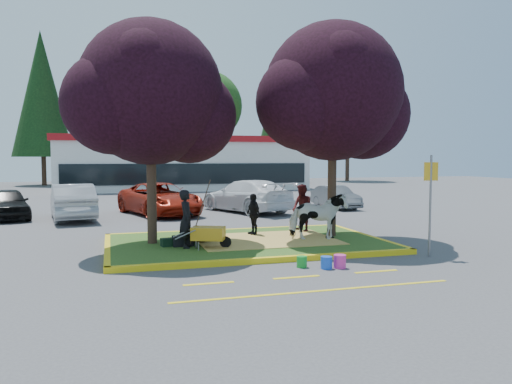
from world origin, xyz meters
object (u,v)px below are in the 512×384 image
object	(u,v)px
sign_post	(431,193)
bucket_green	(302,262)
wheelbarrow	(209,234)
cow	(318,216)
car_black	(7,204)
car_silver	(72,202)
bucket_pink	(340,261)
handler	(186,219)
bucket_blue	(326,263)
calf	(197,235)

from	to	relation	value
sign_post	bucket_green	bearing A→B (deg)	-165.13
wheelbarrow	sign_post	world-z (taller)	sign_post
cow	bucket_green	distance (m)	3.32
bucket_green	car_black	distance (m)	15.29
car_black	car_silver	size ratio (longest dim) A/B	0.84
wheelbarrow	bucket_pink	size ratio (longest dim) A/B	4.92
cow	wheelbarrow	world-z (taller)	cow
cow	car_black	world-z (taller)	cow
sign_post	car_silver	xyz separation A→B (m)	(-9.84, 11.22, -0.94)
cow	handler	world-z (taller)	handler
bucket_blue	car_black	world-z (taller)	car_black
handler	bucket_green	xyz separation A→B (m)	(2.43, -2.65, -0.83)
cow	car_silver	xyz separation A→B (m)	(-7.65, 8.70, -0.10)
wheelbarrow	bucket_pink	bearing A→B (deg)	-21.37
calf	bucket_blue	size ratio (longest dim) A/B	3.46
handler	wheelbarrow	distance (m)	0.77
bucket_green	wheelbarrow	bearing A→B (deg)	128.84
handler	wheelbarrow	size ratio (longest dim) A/B	1.02
cow	bucket_blue	xyz separation A→B (m)	(-1.11, -3.11, -0.73)
handler	bucket_green	bearing A→B (deg)	-128.44
handler	wheelbarrow	world-z (taller)	handler
handler	bucket_pink	size ratio (longest dim) A/B	5.01
bucket_blue	sign_post	bearing A→B (deg)	10.15
cow	handler	bearing A→B (deg)	104.16
handler	car_black	bearing A→B (deg)	41.68
handler	bucket_green	distance (m)	3.69
cow	calf	bearing A→B (deg)	92.47
cow	bucket_blue	world-z (taller)	cow
wheelbarrow	car_black	distance (m)	12.32
cow	wheelbarrow	distance (m)	3.53
calf	sign_post	world-z (taller)	sign_post
bucket_pink	car_black	xyz separation A→B (m)	(-9.61, 12.86, 0.51)
wheelbarrow	bucket_green	xyz separation A→B (m)	(1.86, -2.31, -0.43)
bucket_pink	wheelbarrow	bearing A→B (deg)	135.73
sign_post	car_black	distance (m)	17.58
sign_post	bucket_pink	bearing A→B (deg)	-157.57
car_silver	calf	bearing A→B (deg)	108.42
car_silver	wheelbarrow	bearing A→B (deg)	106.33
cow	bucket_pink	bearing A→B (deg)	178.24
sign_post	bucket_pink	distance (m)	3.39
wheelbarrow	bucket_blue	xyz separation A→B (m)	(2.37, -2.63, -0.42)
wheelbarrow	bucket_pink	xyz separation A→B (m)	(2.72, -2.65, -0.41)
sign_post	bucket_blue	bearing A→B (deg)	-159.10
sign_post	car_black	xyz separation A→B (m)	(-12.57, 12.25, -1.04)
bucket_pink	bucket_blue	xyz separation A→B (m)	(-0.34, 0.02, -0.01)
handler	sign_post	xyz separation A→B (m)	(6.24, -2.37, 0.75)
cow	handler	size ratio (longest dim) A/B	1.06
sign_post	calf	bearing A→B (deg)	162.40
bucket_green	sign_post	bearing A→B (deg)	4.12
calf	handler	xyz separation A→B (m)	(-0.43, -0.76, 0.59)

